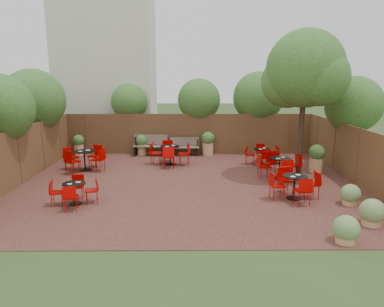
{
  "coord_description": "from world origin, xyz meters",
  "views": [
    {
      "loc": [
        0.0,
        -12.07,
        3.73
      ],
      "look_at": [
        0.11,
        0.5,
        1.0
      ],
      "focal_mm": 32.8,
      "sensor_mm": 36.0,
      "label": 1
    }
  ],
  "objects": [
    {
      "name": "fence_left",
      "position": [
        -6.0,
        0.0,
        1.0
      ],
      "size": [
        0.08,
        10.0,
        2.0
      ],
      "primitive_type": "cube",
      "color": "#4B2D1C",
      "rests_on": "ground"
    },
    {
      "name": "courtyard_paving",
      "position": [
        0.0,
        0.0,
        0.01
      ],
      "size": [
        12.0,
        10.0,
        0.02
      ],
      "primitive_type": "cube",
      "color": "#331715",
      "rests_on": "ground"
    },
    {
      "name": "low_shrubs",
      "position": [
        4.37,
        -3.56,
        0.34
      ],
      "size": [
        1.8,
        3.03,
        0.7
      ],
      "color": "tan",
      "rests_on": "courtyard_paving"
    },
    {
      "name": "fence_right",
      "position": [
        6.0,
        0.0,
        1.0
      ],
      "size": [
        0.08,
        10.0,
        2.0
      ],
      "primitive_type": "cube",
      "color": "#4B2D1C",
      "rests_on": "ground"
    },
    {
      "name": "bistro_tables",
      "position": [
        0.12,
        0.93,
        0.47
      ],
      "size": [
        9.31,
        6.41,
        0.95
      ],
      "color": "black",
      "rests_on": "courtyard_paving"
    },
    {
      "name": "ground",
      "position": [
        0.0,
        0.0,
        0.0
      ],
      "size": [
        80.0,
        80.0,
        0.0
      ],
      "primitive_type": "plane",
      "color": "#354F23",
      "rests_on": "ground"
    },
    {
      "name": "park_bench_left",
      "position": [
        -1.86,
        4.63,
        0.54
      ],
      "size": [
        1.68,
        0.71,
        1.01
      ],
      "rotation": [
        0.0,
        0.0,
        -0.12
      ],
      "color": "brown",
      "rests_on": "courtyard_paving"
    },
    {
      "name": "neighbour_building",
      "position": [
        -4.5,
        8.0,
        4.0
      ],
      "size": [
        5.0,
        4.0,
        8.0
      ],
      "primitive_type": "cube",
      "color": "beige",
      "rests_on": "ground"
    },
    {
      "name": "fence_back",
      "position": [
        0.0,
        5.0,
        1.0
      ],
      "size": [
        12.0,
        0.08,
        2.0
      ],
      "primitive_type": "cube",
      "color": "#4B2D1C",
      "rests_on": "ground"
    },
    {
      "name": "overhang_foliage",
      "position": [
        -2.11,
        2.44,
        2.72
      ],
      "size": [
        15.69,
        10.83,
        2.63
      ],
      "color": "#32611F",
      "rests_on": "ground"
    },
    {
      "name": "park_bench_right",
      "position": [
        -0.23,
        4.62,
        0.47
      ],
      "size": [
        1.45,
        0.57,
        0.87
      ],
      "rotation": [
        0.0,
        0.0,
        0.09
      ],
      "color": "brown",
      "rests_on": "courtyard_paving"
    },
    {
      "name": "planters",
      "position": [
        0.21,
        3.71,
        0.61
      ],
      "size": [
        11.0,
        3.9,
        1.15
      ],
      "color": "tan",
      "rests_on": "courtyard_paving"
    },
    {
      "name": "courtyard_tree",
      "position": [
        4.18,
        0.83,
        3.88
      ],
      "size": [
        2.91,
        2.83,
        5.43
      ],
      "rotation": [
        0.0,
        0.0,
        -0.13
      ],
      "color": "black",
      "rests_on": "courtyard_paving"
    }
  ]
}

